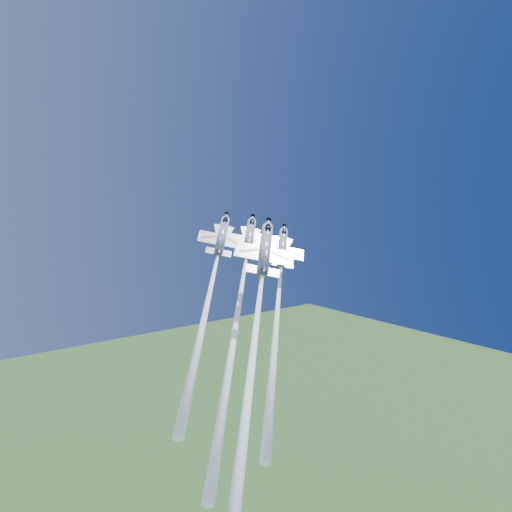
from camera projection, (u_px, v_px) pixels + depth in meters
jet_lead at (237, 315)px, 101.22m from camera, size 30.77×40.11×44.08m
jet_left at (209, 295)px, 99.13m from camera, size 25.61×32.90×35.72m
jet_right at (277, 311)px, 97.04m from camera, size 25.42×32.82×35.79m
jet_slot at (253, 356)px, 84.67m from camera, size 34.89×45.49×50.00m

